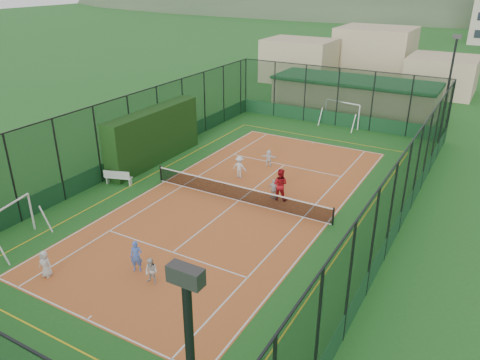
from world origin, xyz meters
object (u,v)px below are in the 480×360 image
at_px(white_bench, 119,177).
at_px(coach, 280,184).
at_px(floodlight_ne, 447,91).
at_px(child_far_back, 269,158).
at_px(clubhouse, 354,96).
at_px(futsal_goal_near, 10,226).
at_px(child_far_left, 240,167).
at_px(child_near_right, 151,271).
at_px(futsal_goal_far, 342,114).
at_px(child_near_mid, 136,256).
at_px(child_far_right, 274,189).
at_px(child_near_left, 45,264).

xyz_separation_m(white_bench, coach, (9.81, 3.06, 0.49)).
height_order(floodlight_ne, coach, floodlight_ne).
bearing_deg(child_far_back, floodlight_ne, -141.48).
distance_m(white_bench, coach, 10.29).
bearing_deg(clubhouse, futsal_goal_near, -103.01).
bearing_deg(futsal_goal_near, child_far_left, -36.93).
bearing_deg(child_near_right, futsal_goal_far, 88.68).
bearing_deg(clubhouse, futsal_goal_far, -84.18).
relative_size(floodlight_ne, futsal_goal_near, 2.58).
bearing_deg(child_far_back, clubhouse, -103.38).
bearing_deg(child_far_left, floodlight_ne, -129.00).
height_order(white_bench, futsal_goal_near, futsal_goal_near).
distance_m(child_near_mid, child_far_right, 9.81).
relative_size(clubhouse, child_near_left, 11.97).
xyz_separation_m(futsal_goal_far, child_near_left, (-4.19, -27.72, -0.42)).
relative_size(floodlight_ne, child_near_mid, 5.54).
xyz_separation_m(child_near_right, coach, (1.29, 10.15, 0.36)).
bearing_deg(floodlight_ne, child_near_mid, -109.98).
relative_size(clubhouse, futsal_goal_near, 4.75).
bearing_deg(child_near_left, child_far_right, 55.73).
distance_m(child_near_left, child_near_right, 4.79).
bearing_deg(white_bench, coach, -1.36).
bearing_deg(white_bench, floodlight_ne, 29.44).
distance_m(futsal_goal_near, child_near_right, 8.11).
height_order(child_near_mid, child_far_back, child_near_mid).
distance_m(futsal_goal_near, coach, 14.48).
distance_m(child_near_mid, child_far_back, 14.16).
bearing_deg(child_near_mid, futsal_goal_far, 57.41).
distance_m(futsal_goal_near, child_far_right, 14.17).
relative_size(child_near_right, child_far_right, 0.95).
bearing_deg(child_near_left, futsal_goal_far, 71.52).
distance_m(clubhouse, child_far_left, 19.08).
relative_size(child_near_mid, coach, 0.76).
bearing_deg(child_near_left, floodlight_ne, 55.88).
distance_m(white_bench, child_near_right, 11.08).
distance_m(floodlight_ne, child_near_right, 26.82).
xyz_separation_m(floodlight_ne, child_near_left, (-12.28, -27.29, -3.48)).
bearing_deg(child_far_right, futsal_goal_far, -82.93).
height_order(child_near_left, coach, coach).
bearing_deg(child_far_left, child_far_right, 149.81).
relative_size(floodlight_ne, child_far_left, 5.58).
relative_size(futsal_goal_far, child_far_right, 2.57).
xyz_separation_m(white_bench, child_near_right, (8.52, -7.09, 0.13)).
bearing_deg(child_far_left, futsal_goal_far, -100.73).
relative_size(child_near_left, child_near_mid, 0.85).
distance_m(white_bench, child_far_back, 10.17).
bearing_deg(futsal_goal_far, child_near_left, -88.10).
height_order(clubhouse, child_far_right, clubhouse).
relative_size(clubhouse, white_bench, 8.72).
relative_size(child_far_right, coach, 0.66).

